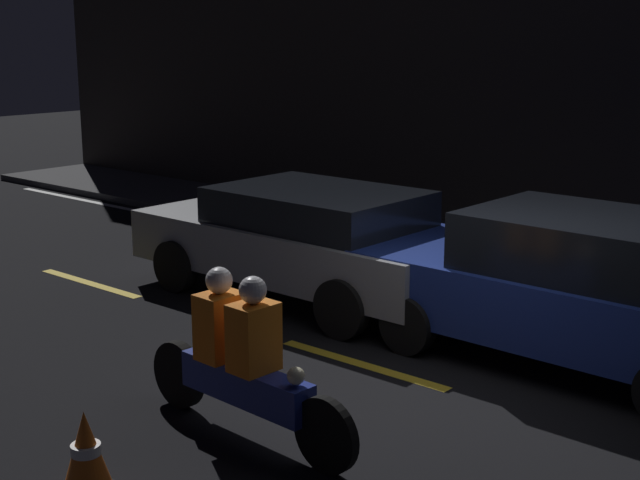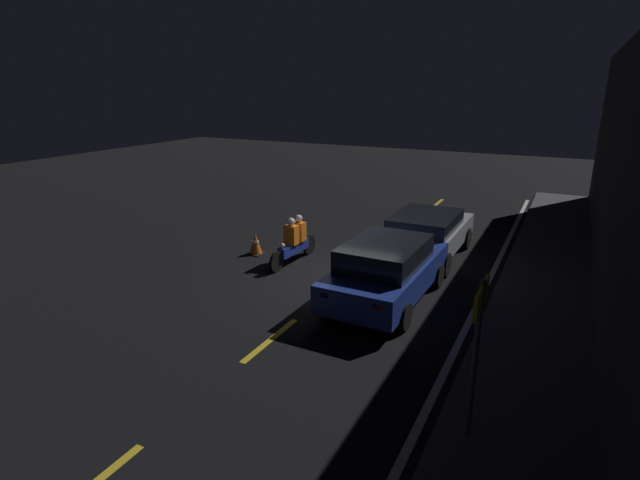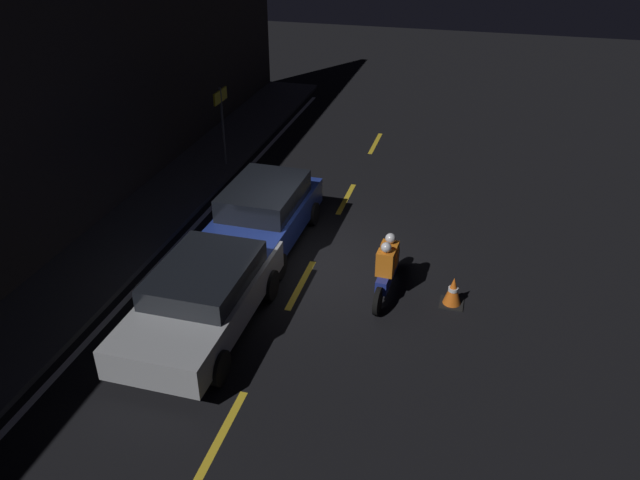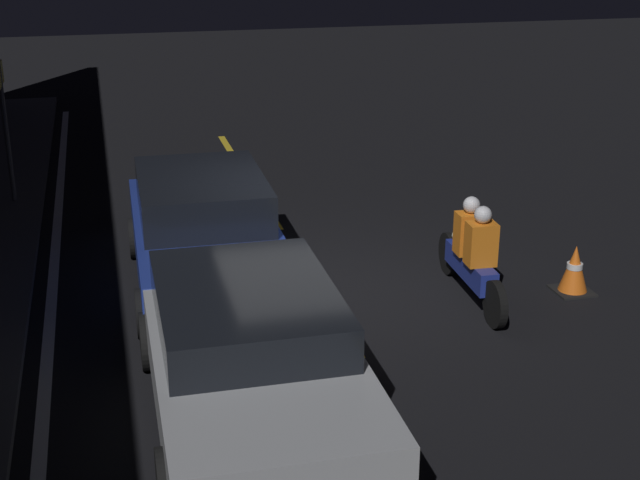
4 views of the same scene
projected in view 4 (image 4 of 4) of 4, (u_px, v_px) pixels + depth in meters
The scene contains 10 objects.
ground_plane at pixel (317, 290), 11.94m from camera, with size 56.00×56.00×0.00m, color black.
lane_dash_c at pixel (337, 321), 11.03m from camera, with size 2.00×0.14×0.01m.
lane_dash_d at pixel (268, 211), 15.12m from camera, with size 2.00×0.14×0.01m.
lane_dash_e at pixel (228, 147), 19.21m from camera, with size 2.00×0.14×0.01m.
lane_solid_kerb at pixel (50, 317), 11.14m from camera, with size 25.20×0.14×0.01m.
hatchback_silver at pixel (250, 351), 8.67m from camera, with size 4.39×2.06×1.37m.
sedan_blue at pixel (204, 230), 11.85m from camera, with size 4.33×2.02×1.50m.
motorcycle at pixel (473, 255), 11.43m from camera, with size 2.34×0.39×1.37m.
traffic_cone_near at pixel (574, 270), 11.78m from camera, with size 0.50×0.50×0.66m.
shop_sign at pixel (3, 103), 14.68m from camera, with size 0.90×0.08×2.40m.
Camera 4 is at (-10.64, 2.64, 4.77)m, focal length 50.00 mm.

